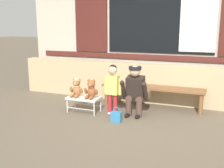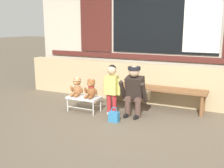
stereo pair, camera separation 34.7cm
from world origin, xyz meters
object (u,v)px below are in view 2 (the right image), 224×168
object	(u,v)px
teddy_bear_with_hat	(77,87)
adult_crouching	(135,91)
wooden_bench_long	(153,90)
child_standing	(112,84)
small_display_bench	(84,98)
handbag_on_ground	(114,117)
teddy_bear_plain	(91,89)

from	to	relation	value
teddy_bear_with_hat	adult_crouching	world-z (taller)	adult_crouching
wooden_bench_long	child_standing	size ratio (longest dim) A/B	2.19
wooden_bench_long	child_standing	xyz separation A→B (m)	(-0.58, -0.75, 0.22)
child_standing	adult_crouching	size ratio (longest dim) A/B	1.01
small_display_bench	handbag_on_ground	distance (m)	0.85
wooden_bench_long	adult_crouching	bearing A→B (deg)	-105.72
small_display_bench	teddy_bear_plain	xyz separation A→B (m)	(0.16, 0.00, 0.20)
teddy_bear_plain	wooden_bench_long	bearing A→B (deg)	38.80
adult_crouching	handbag_on_ground	size ratio (longest dim) A/B	3.49
teddy_bear_with_hat	adult_crouching	bearing A→B (deg)	9.75
child_standing	handbag_on_ground	distance (m)	0.64
adult_crouching	teddy_bear_plain	bearing A→B (deg)	-166.56
wooden_bench_long	adult_crouching	world-z (taller)	adult_crouching
child_standing	adult_crouching	bearing A→B (deg)	19.36
teddy_bear_plain	handbag_on_ground	world-z (taller)	teddy_bear_plain
teddy_bear_plain	handbag_on_ground	bearing A→B (deg)	-24.56
adult_crouching	handbag_on_ground	distance (m)	0.65
child_standing	handbag_on_ground	bearing A→B (deg)	-58.95
wooden_bench_long	teddy_bear_plain	xyz separation A→B (m)	(-1.00, -0.80, 0.09)
wooden_bench_long	handbag_on_ground	xyz separation A→B (m)	(-0.38, -1.09, -0.28)
teddy_bear_with_hat	child_standing	bearing A→B (deg)	4.14
teddy_bear_with_hat	child_standing	world-z (taller)	child_standing
small_display_bench	child_standing	xyz separation A→B (m)	(0.58, 0.06, 0.33)
adult_crouching	handbag_on_ground	bearing A→B (deg)	-112.99
wooden_bench_long	teddy_bear_plain	bearing A→B (deg)	-141.20
child_standing	adult_crouching	distance (m)	0.45
small_display_bench	handbag_on_ground	bearing A→B (deg)	-19.90
teddy_bear_with_hat	child_standing	distance (m)	0.75
child_standing	adult_crouching	world-z (taller)	child_standing
child_standing	handbag_on_ground	size ratio (longest dim) A/B	3.52
small_display_bench	teddy_bear_with_hat	xyz separation A→B (m)	(-0.16, 0.00, 0.21)
small_display_bench	teddy_bear_plain	distance (m)	0.25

